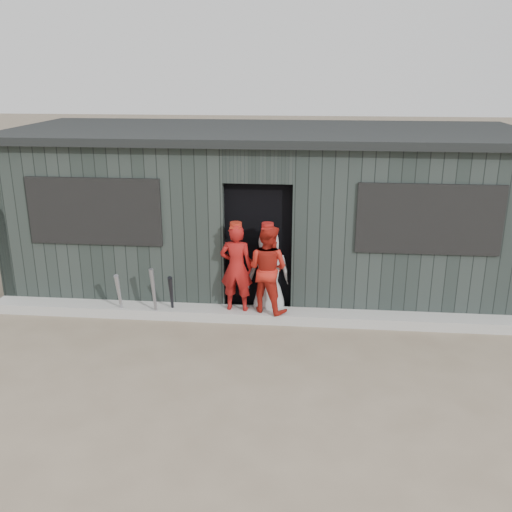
# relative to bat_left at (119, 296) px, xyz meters

# --- Properties ---
(ground) EXTENTS (80.00, 80.00, 0.00)m
(ground) POSITION_rel_bat_left_xyz_m (2.00, -1.65, -0.37)
(ground) COLOR #70604D
(ground) RESTS_ON ground
(curb) EXTENTS (8.00, 0.36, 0.15)m
(curb) POSITION_rel_bat_left_xyz_m (2.00, 0.17, -0.30)
(curb) COLOR #A4A49F
(curb) RESTS_ON ground
(bat_left) EXTENTS (0.11, 0.31, 0.74)m
(bat_left) POSITION_rel_bat_left_xyz_m (0.00, 0.00, 0.00)
(bat_left) COLOR #97979F
(bat_left) RESTS_ON ground
(bat_mid) EXTENTS (0.10, 0.17, 0.82)m
(bat_mid) POSITION_rel_bat_left_xyz_m (0.52, -0.01, 0.04)
(bat_mid) COLOR gray
(bat_mid) RESTS_ON ground
(bat_right) EXTENTS (0.12, 0.33, 0.71)m
(bat_right) POSITION_rel_bat_left_xyz_m (0.76, 0.08, -0.01)
(bat_right) COLOR black
(bat_right) RESTS_ON ground
(player_red_left) EXTENTS (0.49, 0.34, 1.30)m
(player_red_left) POSITION_rel_bat_left_xyz_m (1.71, 0.19, 0.43)
(player_red_left) COLOR maroon
(player_red_left) RESTS_ON curb
(player_red_right) EXTENTS (0.78, 0.71, 1.31)m
(player_red_right) POSITION_rel_bat_left_xyz_m (2.16, 0.19, 0.43)
(player_red_right) COLOR #B22015
(player_red_right) RESTS_ON curb
(player_grey_back) EXTENTS (0.71, 0.54, 1.30)m
(player_grey_back) POSITION_rel_bat_left_xyz_m (2.17, 0.40, 0.28)
(player_grey_back) COLOR #A2A2A2
(player_grey_back) RESTS_ON ground
(dugout) EXTENTS (8.30, 3.30, 2.62)m
(dugout) POSITION_rel_bat_left_xyz_m (2.00, 1.86, 0.92)
(dugout) COLOR black
(dugout) RESTS_ON ground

